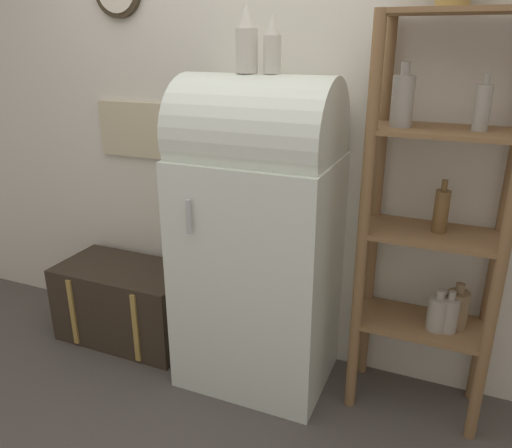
% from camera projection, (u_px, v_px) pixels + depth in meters
% --- Properties ---
extents(ground_plane, '(12.00, 12.00, 0.00)m').
position_uv_depth(ground_plane, '(236.00, 403.00, 2.47)').
color(ground_plane, '#4C4742').
extents(wall_back, '(7.00, 0.09, 2.70)m').
position_uv_depth(wall_back, '(280.00, 112.00, 2.50)').
color(wall_back, silver).
rests_on(wall_back, ground_plane).
extents(refrigerator, '(0.73, 0.59, 1.55)m').
position_uv_depth(refrigerator, '(258.00, 235.00, 2.43)').
color(refrigerator, silver).
rests_on(refrigerator, ground_plane).
extents(suitcase_trunk, '(0.79, 0.44, 0.45)m').
position_uv_depth(suitcase_trunk, '(127.00, 302.00, 2.96)').
color(suitcase_trunk, '#33281E').
rests_on(suitcase_trunk, ground_plane).
extents(shelf_unit, '(0.60, 0.34, 1.80)m').
position_uv_depth(shelf_unit, '(436.00, 216.00, 2.15)').
color(shelf_unit, olive).
rests_on(shelf_unit, ground_plane).
extents(vase_left, '(0.10, 0.10, 0.28)m').
position_uv_depth(vase_left, '(247.00, 41.00, 2.13)').
color(vase_left, beige).
rests_on(vase_left, refrigerator).
extents(vase_center, '(0.08, 0.08, 0.24)m').
position_uv_depth(vase_center, '(272.00, 46.00, 2.10)').
color(vase_center, beige).
rests_on(vase_center, refrigerator).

